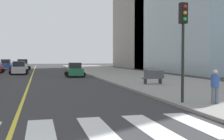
{
  "coord_description": "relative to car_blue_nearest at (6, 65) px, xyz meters",
  "views": [
    {
      "loc": [
        0.86,
        -5.38,
        2.35
      ],
      "look_at": [
        8.57,
        25.83,
        1.0
      ],
      "focal_mm": 47.66,
      "sensor_mm": 36.0,
      "label": 1
    }
  ],
  "objects": [
    {
      "name": "sidewalk_kerb_east",
      "position": [
        17.69,
        -37.69,
        -0.86
      ],
      "size": [
        10.0,
        120.0,
        0.15
      ],
      "primitive_type": "cube",
      "color": "gray",
      "rests_on": "ground"
    },
    {
      "name": "parking_garage_concrete",
      "position": [
        34.69,
        2.25,
        14.82
      ],
      "size": [
        18.0,
        24.0,
        31.51
      ],
      "primitive_type": "cube",
      "color": "gray",
      "rests_on": "ground"
    },
    {
      "name": "crosswalk_paint",
      "position": [
        5.49,
        -53.69,
        -0.93
      ],
      "size": [
        13.5,
        4.0,
        0.01
      ],
      "color": "silver",
      "rests_on": "ground"
    },
    {
      "name": "traffic_light_near_corner",
      "position": [
        13.17,
        -49.88,
        2.62
      ],
      "size": [
        0.36,
        0.41,
        4.84
      ],
      "rotation": [
        0.0,
        0.0,
        3.14
      ],
      "color": "black",
      "rests_on": "sidewalk_kerb_east"
    },
    {
      "name": "park_bench",
      "position": [
        15.56,
        -40.07,
        -0.24
      ],
      "size": [
        1.83,
        0.65,
        1.12
      ],
      "rotation": [
        0.0,
        0.0,
        1.62
      ],
      "color": "#47474C",
      "rests_on": "sidewalk_kerb_east"
    },
    {
      "name": "pedestrian_waiting_east",
      "position": [
        14.48,
        -50.61,
        0.11
      ],
      "size": [
        0.4,
        0.4,
        1.62
      ],
      "rotation": [
        0.0,
        0.0,
        6.04
      ],
      "color": "slate",
      "rests_on": "sidewalk_kerb_east"
    },
    {
      "name": "car_white_fifth",
      "position": [
        3.43,
        -4.71,
        0.02
      ],
      "size": [
        2.86,
        4.57,
        2.04
      ],
      "rotation": [
        0.0,
        0.0,
        0.01
      ],
      "color": "silver",
      "rests_on": "ground"
    },
    {
      "name": "car_green_third",
      "position": [
        10.62,
        -26.82,
        -0.13
      ],
      "size": [
        2.48,
        3.91,
        1.73
      ],
      "rotation": [
        0.0,
        0.0,
        3.12
      ],
      "color": "#236B42",
      "rests_on": "ground"
    },
    {
      "name": "car_blue_nearest",
      "position": [
        0.0,
        0.0,
        0.0
      ],
      "size": [
        2.89,
        4.53,
        2.0
      ],
      "rotation": [
        0.0,
        0.0,
        -0.03
      ],
      "color": "#2D479E",
      "rests_on": "ground"
    },
    {
      "name": "car_silver_seventh",
      "position": [
        3.67,
        -19.89,
        -0.08
      ],
      "size": [
        2.63,
        4.14,
        1.83
      ],
      "rotation": [
        0.0,
        0.0,
        0.03
      ],
      "color": "#B7B7BC",
      "rests_on": "ground"
    },
    {
      "name": "lane_divider_paint",
      "position": [
        5.49,
        -17.69,
        -0.93
      ],
      "size": [
        0.16,
        80.0,
        0.01
      ],
      "primitive_type": "cube",
      "color": "yellow",
      "rests_on": "ground"
    }
  ]
}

